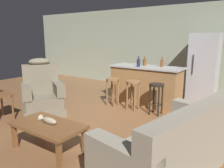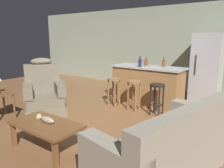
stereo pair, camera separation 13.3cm
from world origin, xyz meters
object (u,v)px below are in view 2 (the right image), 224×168
(fish_figurine, at_px, (46,119))
(bar_stool_left, at_px, (114,87))
(bar_stool_right, at_px, (157,94))
(bottle_short_amber, at_px, (146,62))
(bar_stool_middle, at_px, (134,90))
(refrigerator, at_px, (207,67))
(recliner_near_lamp, at_px, (44,93))
(coffee_table, at_px, (46,127))
(bottle_wine_dark, at_px, (140,63))
(bottle_tall_green, at_px, (164,63))
(kitchen_island, at_px, (147,85))
(couch, at_px, (169,151))

(fish_figurine, distance_m, bar_stool_left, 2.37)
(bar_stool_right, xyz_separation_m, bottle_short_amber, (-0.65, 0.71, 0.56))
(bar_stool_middle, bearing_deg, refrigerator, 58.84)
(recliner_near_lamp, bearing_deg, bar_stool_right, 64.01)
(fish_figurine, bearing_deg, coffee_table, -50.45)
(fish_figurine, distance_m, bar_stool_middle, 2.34)
(bar_stool_middle, height_order, bottle_wine_dark, bottle_wine_dark)
(bar_stool_left, xyz_separation_m, bottle_tall_green, (0.93, 0.77, 0.57))
(bar_stool_left, bearing_deg, coffee_table, -78.84)
(fish_figurine, bearing_deg, bottle_tall_green, 81.07)
(bar_stool_left, relative_size, refrigerator, 0.39)
(kitchen_island, distance_m, refrigerator, 1.68)
(bar_stool_middle, xyz_separation_m, bottle_wine_dark, (-0.10, 0.42, 0.58))
(bottle_wine_dark, bearing_deg, bar_stool_right, -32.01)
(recliner_near_lamp, relative_size, kitchen_island, 0.67)
(coffee_table, relative_size, bar_stool_left, 1.62)
(couch, relative_size, bottle_wine_dark, 7.76)
(couch, height_order, kitchen_island, kitchen_island)
(bottle_short_amber, bearing_deg, fish_figurine, -90.87)
(couch, height_order, bottle_short_amber, bottle_short_amber)
(couch, bearing_deg, bottle_wine_dark, -42.36)
(bar_stool_left, height_order, bar_stool_middle, same)
(recliner_near_lamp, xyz_separation_m, kitchen_island, (1.56, 1.94, 0.06))
(bar_stool_right, height_order, bottle_short_amber, bottle_short_amber)
(recliner_near_lamp, distance_m, bottle_wine_dark, 2.35)
(couch, distance_m, bar_stool_middle, 2.50)
(bar_stool_right, bearing_deg, bottle_wine_dark, 147.99)
(couch, xyz_separation_m, bar_stool_left, (-2.18, 1.91, 0.13))
(kitchen_island, relative_size, bottle_short_amber, 8.05)
(bar_stool_left, distance_m, bar_stool_right, 1.14)
(recliner_near_lamp, bearing_deg, bottle_short_amber, 86.24)
(bar_stool_middle, relative_size, bottle_short_amber, 3.04)
(couch, xyz_separation_m, refrigerator, (-0.50, 3.74, 0.54))
(recliner_near_lamp, bearing_deg, fish_figurine, -3.28)
(bar_stool_left, height_order, bottle_short_amber, bottle_short_amber)
(bar_stool_left, bearing_deg, kitchen_island, 47.47)
(kitchen_island, xyz_separation_m, bar_stool_right, (0.56, -0.63, -0.01))
(kitchen_island, bearing_deg, bottle_short_amber, 137.19)
(fish_figurine, bearing_deg, bar_stool_left, 100.75)
(fish_figurine, relative_size, bar_stool_left, 0.50)
(bar_stool_middle, bearing_deg, bottle_wine_dark, 103.11)
(bottle_short_amber, bearing_deg, bar_stool_left, -124.48)
(kitchen_island, height_order, bar_stool_middle, kitchen_island)
(fish_figurine, bearing_deg, recliner_near_lamp, 144.41)
(bottle_wine_dark, bearing_deg, bottle_tall_green, 37.51)
(bar_stool_right, relative_size, bottle_short_amber, 3.04)
(bottle_tall_green, bearing_deg, kitchen_island, -158.62)
(bar_stool_right, distance_m, bottle_tall_green, 0.98)
(coffee_table, relative_size, bottle_tall_green, 4.59)
(refrigerator, relative_size, bottle_wine_dark, 6.73)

